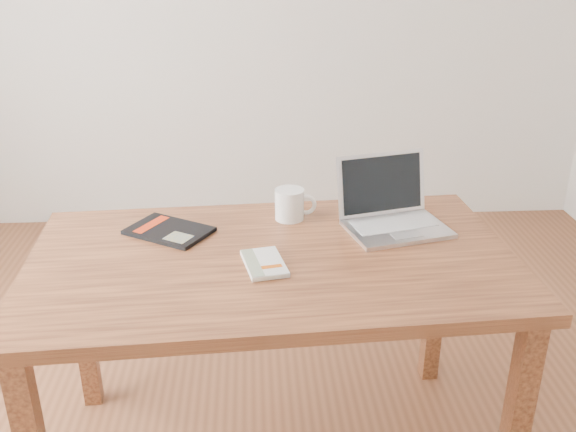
{
  "coord_description": "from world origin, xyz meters",
  "views": [
    {
      "loc": [
        0.02,
        -1.66,
        1.61
      ],
      "look_at": [
        0.12,
        0.07,
        0.85
      ],
      "focal_mm": 40.0,
      "sensor_mm": 36.0,
      "label": 1
    }
  ],
  "objects": [
    {
      "name": "white_guidebook",
      "position": [
        0.04,
        -0.05,
        0.76
      ],
      "size": [
        0.14,
        0.19,
        0.02
      ],
      "rotation": [
        0.0,
        0.0,
        0.2
      ],
      "color": "beige",
      "rests_on": "desk"
    },
    {
      "name": "black_guidebook",
      "position": [
        -0.25,
        0.19,
        0.76
      ],
      "size": [
        0.3,
        0.27,
        0.01
      ],
      "rotation": [
        0.0,
        0.0,
        1.02
      ],
      "color": "black",
      "rests_on": "desk"
    },
    {
      "name": "laptop",
      "position": [
        0.46,
        0.2,
        0.8
      ],
      "size": [
        0.36,
        0.33,
        0.22
      ],
      "rotation": [
        0.0,
        0.0,
        0.25
      ],
      "color": "silver",
      "rests_on": "desk"
    },
    {
      "name": "desk",
      "position": [
        0.07,
        0.01,
        0.66
      ],
      "size": [
        1.47,
        0.89,
        0.75
      ],
      "rotation": [
        0.0,
        0.0,
        0.06
      ],
      "color": "brown",
      "rests_on": "ground"
    },
    {
      "name": "room",
      "position": [
        -0.07,
        0.0,
        1.36
      ],
      "size": [
        4.04,
        4.04,
        2.7
      ],
      "color": "brown",
      "rests_on": "ground"
    },
    {
      "name": "coffee_mug",
      "position": [
        0.14,
        0.28,
        0.8
      ],
      "size": [
        0.14,
        0.1,
        0.1
      ],
      "rotation": [
        0.0,
        0.0,
        -0.09
      ],
      "color": "white",
      "rests_on": "desk"
    }
  ]
}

